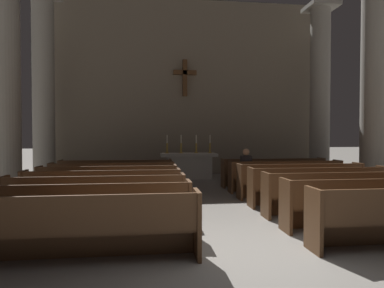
{
  "coord_description": "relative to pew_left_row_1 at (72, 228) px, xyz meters",
  "views": [
    {
      "loc": [
        -1.53,
        -4.71,
        1.73
      ],
      "look_at": [
        0.0,
        7.46,
        1.4
      ],
      "focal_mm": 31.72,
      "sensor_mm": 36.0,
      "label": 1
    }
  ],
  "objects": [
    {
      "name": "pew_left_row_3",
      "position": [
        0.0,
        2.05,
        0.0
      ],
      "size": [
        3.46,
        0.5,
        0.95
      ],
      "color": "brown",
      "rests_on": "ground"
    },
    {
      "name": "pew_right_row_3",
      "position": [
        5.13,
        2.05,
        0.0
      ],
      "size": [
        3.46,
        0.5,
        0.95
      ],
      "color": "brown",
      "rests_on": "ground"
    },
    {
      "name": "pew_left_row_2",
      "position": [
        0.0,
        1.03,
        0.0
      ],
      "size": [
        3.46,
        0.5,
        0.95
      ],
      "color": "brown",
      "rests_on": "ground"
    },
    {
      "name": "ground_plane",
      "position": [
        2.56,
        0.04,
        -0.48
      ],
      "size": [
        80.0,
        80.0,
        0.0
      ],
      "primitive_type": "plane",
      "color": "gray"
    },
    {
      "name": "pew_left_row_1",
      "position": [
        0.0,
        0.0,
        0.0
      ],
      "size": [
        3.46,
        0.5,
        0.95
      ],
      "color": "brown",
      "rests_on": "ground"
    },
    {
      "name": "pew_left_row_6",
      "position": [
        0.0,
        5.14,
        0.0
      ],
      "size": [
        3.46,
        0.5,
        0.95
      ],
      "color": "brown",
      "rests_on": "ground"
    },
    {
      "name": "pew_right_row_4",
      "position": [
        5.13,
        3.08,
        0.0
      ],
      "size": [
        3.46,
        0.5,
        0.95
      ],
      "color": "brown",
      "rests_on": "ground"
    },
    {
      "name": "pew_right_row_7",
      "position": [
        5.13,
        6.16,
        0.0
      ],
      "size": [
        3.46,
        0.5,
        0.95
      ],
      "color": "brown",
      "rests_on": "ground"
    },
    {
      "name": "lone_worshipper",
      "position": [
        3.88,
        5.17,
        0.22
      ],
      "size": [
        0.32,
        0.43,
        1.32
      ],
      "color": "#26262B",
      "rests_on": "ground"
    },
    {
      "name": "pew_right_row_6",
      "position": [
        5.13,
        5.14,
        0.0
      ],
      "size": [
        3.46,
        0.5,
        0.95
      ],
      "color": "brown",
      "rests_on": "ground"
    },
    {
      "name": "column_right_second",
      "position": [
        7.98,
        5.12,
        2.95
      ],
      "size": [
        1.19,
        1.19,
        7.02
      ],
      "color": "#9E998E",
      "rests_on": "ground"
    },
    {
      "name": "altar",
      "position": [
        2.56,
        8.55,
        0.06
      ],
      "size": [
        2.2,
        0.9,
        1.01
      ],
      "color": "#BCB7AD",
      "rests_on": "ground"
    },
    {
      "name": "candlestick_inner_right",
      "position": [
        2.86,
        8.55,
        0.76
      ],
      "size": [
        0.16,
        0.16,
        0.71
      ],
      "color": "#B79338",
      "rests_on": "altar"
    },
    {
      "name": "apse_with_cross",
      "position": [
        2.56,
        10.2,
        3.33
      ],
      "size": [
        12.1,
        0.44,
        7.62
      ],
      "color": "gray",
      "rests_on": "ground"
    },
    {
      "name": "pew_right_row_5",
      "position": [
        5.13,
        4.11,
        0.0
      ],
      "size": [
        3.46,
        0.5,
        0.95
      ],
      "color": "brown",
      "rests_on": "ground"
    },
    {
      "name": "pew_left_row_4",
      "position": [
        0.0,
        3.08,
        0.0
      ],
      "size": [
        3.46,
        0.5,
        0.95
      ],
      "color": "brown",
      "rests_on": "ground"
    },
    {
      "name": "candlestick_outer_right",
      "position": [
        3.41,
        8.55,
        0.76
      ],
      "size": [
        0.16,
        0.16,
        0.71
      ],
      "color": "#B79338",
      "rests_on": "altar"
    },
    {
      "name": "pew_left_row_5",
      "position": [
        0.0,
        4.11,
        0.0
      ],
      "size": [
        3.46,
        0.5,
        0.95
      ],
      "color": "brown",
      "rests_on": "ground"
    },
    {
      "name": "candlestick_outer_left",
      "position": [
        1.71,
        8.55,
        0.76
      ],
      "size": [
        0.16,
        0.16,
        0.71
      ],
      "color": "#B79338",
      "rests_on": "altar"
    },
    {
      "name": "pew_right_row_2",
      "position": [
        5.13,
        1.03,
        0.0
      ],
      "size": [
        3.46,
        0.5,
        0.95
      ],
      "color": "brown",
      "rests_on": "ground"
    },
    {
      "name": "pew_left_row_7",
      "position": [
        0.0,
        6.16,
        0.0
      ],
      "size": [
        3.46,
        0.5,
        0.95
      ],
      "color": "brown",
      "rests_on": "ground"
    },
    {
      "name": "column_right_third",
      "position": [
        7.98,
        8.51,
        2.95
      ],
      "size": [
        1.19,
        1.19,
        7.02
      ],
      "color": "#9E998E",
      "rests_on": "ground"
    },
    {
      "name": "column_left_second",
      "position": [
        -2.86,
        5.12,
        2.95
      ],
      "size": [
        1.19,
        1.19,
        7.02
      ],
      "color": "#9E998E",
      "rests_on": "ground"
    },
    {
      "name": "candlestick_inner_left",
      "position": [
        2.26,
        8.55,
        0.76
      ],
      "size": [
        0.16,
        0.16,
        0.71
      ],
      "color": "#B79338",
      "rests_on": "altar"
    },
    {
      "name": "column_left_third",
      "position": [
        -2.86,
        8.51,
        2.95
      ],
      "size": [
        1.19,
        1.19,
        7.02
      ],
      "color": "#9E998E",
      "rests_on": "ground"
    }
  ]
}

